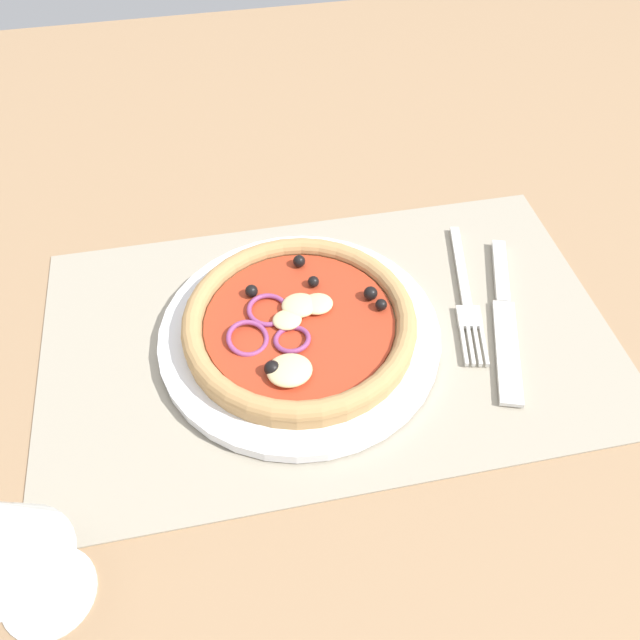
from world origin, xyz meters
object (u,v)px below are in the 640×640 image
at_px(pizza, 300,325).
at_px(fork, 466,298).
at_px(knife, 504,317).
at_px(plate, 300,337).

height_order(pizza, fork, pizza).
bearing_deg(fork, knife, 54.89).
xyz_separation_m(pizza, fork, (-0.16, -0.02, -0.02)).
bearing_deg(knife, pizza, -74.88).
bearing_deg(pizza, fork, -173.58).
xyz_separation_m(plate, fork, (-0.16, -0.02, -0.00)).
bearing_deg(fork, pizza, -70.74).
bearing_deg(knife, fork, -119.47).
height_order(pizza, knife, pizza).
bearing_deg(pizza, plate, -145.16).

